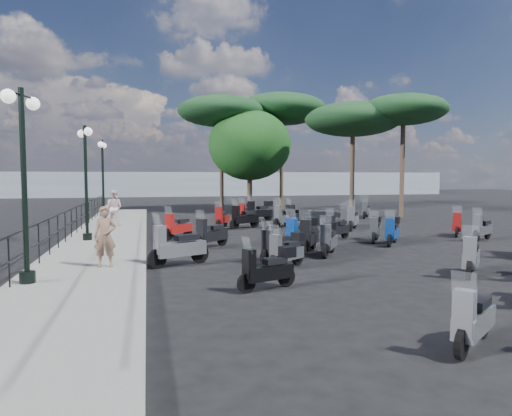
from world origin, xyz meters
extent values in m
plane|color=black|center=(0.00, 0.00, 0.00)|extent=(120.00, 120.00, 0.00)
cube|color=slate|center=(-6.50, 3.00, 0.07)|extent=(3.00, 30.00, 0.15)
cylinder|color=black|center=(-7.80, -4.73, 0.70)|extent=(0.04, 0.04, 1.10)
cylinder|color=black|center=(-7.80, -3.36, 0.70)|extent=(0.04, 0.04, 1.10)
cylinder|color=black|center=(-7.80, -1.99, 0.70)|extent=(0.04, 0.04, 1.10)
cylinder|color=black|center=(-7.80, -0.62, 0.70)|extent=(0.04, 0.04, 1.10)
cylinder|color=black|center=(-7.80, 0.75, 0.70)|extent=(0.04, 0.04, 1.10)
cylinder|color=black|center=(-7.80, 2.12, 0.70)|extent=(0.04, 0.04, 1.10)
cylinder|color=black|center=(-7.80, 3.48, 0.70)|extent=(0.04, 0.04, 1.10)
cylinder|color=black|center=(-7.80, 4.85, 0.70)|extent=(0.04, 0.04, 1.10)
cylinder|color=black|center=(-7.80, 6.22, 0.70)|extent=(0.04, 0.04, 1.10)
cylinder|color=black|center=(-7.80, 7.59, 0.70)|extent=(0.04, 0.04, 1.10)
cylinder|color=black|center=(-7.80, 8.96, 0.70)|extent=(0.04, 0.04, 1.10)
cylinder|color=black|center=(-7.80, 10.33, 0.70)|extent=(0.04, 0.04, 1.10)
cylinder|color=black|center=(-7.80, 11.69, 0.70)|extent=(0.04, 0.04, 1.10)
cylinder|color=black|center=(-7.80, 13.06, 0.70)|extent=(0.04, 0.04, 1.10)
cylinder|color=black|center=(-7.80, 14.43, 0.70)|extent=(0.04, 0.04, 1.10)
cylinder|color=black|center=(-7.80, 15.80, 0.70)|extent=(0.04, 0.04, 1.10)
cube|color=black|center=(-7.80, 2.80, 1.23)|extent=(0.04, 26.00, 0.04)
cube|color=black|center=(-7.80, 2.80, 0.70)|extent=(0.04, 26.00, 0.04)
cylinder|color=black|center=(-7.54, -4.38, 0.28)|extent=(0.34, 0.34, 0.25)
cylinder|color=black|center=(-7.54, -4.38, 2.27)|extent=(0.12, 0.12, 4.24)
cylinder|color=black|center=(-7.54, -4.38, 4.23)|extent=(0.30, 0.93, 0.04)
sphere|color=white|center=(-7.41, -3.92, 4.13)|extent=(0.30, 0.30, 0.30)
sphere|color=white|center=(-7.67, -4.83, 4.13)|extent=(0.30, 0.30, 0.30)
cylinder|color=black|center=(-7.11, 2.50, 0.28)|extent=(0.34, 0.34, 0.25)
cylinder|color=black|center=(-7.11, 2.50, 2.24)|extent=(0.12, 0.12, 4.19)
cylinder|color=black|center=(-7.11, 2.50, 4.18)|extent=(0.38, 0.89, 0.04)
sphere|color=white|center=(-7.28, 2.94, 4.08)|extent=(0.29, 0.29, 0.29)
sphere|color=white|center=(-6.94, 2.06, 4.08)|extent=(0.29, 0.29, 0.29)
cylinder|color=black|center=(-7.06, 8.72, 0.27)|extent=(0.33, 0.33, 0.25)
cylinder|color=black|center=(-7.06, 8.72, 2.22)|extent=(0.11, 0.11, 4.15)
cylinder|color=black|center=(-7.06, 8.72, 4.14)|extent=(0.09, 0.93, 0.04)
sphere|color=white|center=(-7.04, 9.18, 4.04)|extent=(0.29, 0.29, 0.29)
sphere|color=white|center=(-7.09, 8.25, 4.04)|extent=(0.29, 0.29, 0.29)
imported|color=brown|center=(-6.02, -2.88, 0.94)|extent=(0.61, 0.43, 1.57)
imported|color=silver|center=(-6.48, 7.30, 1.00)|extent=(1.01, 0.90, 1.71)
cylinder|color=black|center=(-2.91, -5.80, 0.22)|extent=(0.44, 0.23, 0.43)
cylinder|color=black|center=(-1.90, -5.42, 0.22)|extent=(0.44, 0.23, 0.43)
cube|color=black|center=(-2.36, -5.59, 0.38)|extent=(1.21, 0.69, 0.31)
cube|color=black|center=(-2.22, -5.54, 0.63)|extent=(0.60, 0.44, 0.13)
cube|color=black|center=(-2.84, -5.77, 0.63)|extent=(0.28, 0.32, 0.63)
plane|color=white|center=(-2.89, -5.79, 1.04)|extent=(0.19, 0.35, 0.34)
cube|color=black|center=(-1.88, -5.42, 0.79)|extent=(0.39, 0.38, 0.23)
cylinder|color=black|center=(-1.71, -2.85, 0.22)|extent=(0.41, 0.36, 0.45)
cylinder|color=black|center=(-0.83, -2.14, 0.22)|extent=(0.41, 0.36, 0.45)
cube|color=black|center=(-1.23, -2.47, 0.39)|extent=(1.14, 1.02, 0.32)
cube|color=black|center=(-1.11, -2.37, 0.66)|extent=(0.61, 0.57, 0.13)
cube|color=black|center=(-1.65, -2.80, 0.66)|extent=(0.34, 0.35, 0.66)
plane|color=white|center=(-1.69, -2.84, 1.08)|extent=(0.28, 0.32, 0.35)
cylinder|color=black|center=(-4.71, -2.69, 0.27)|extent=(0.53, 0.32, 0.53)
cylinder|color=black|center=(-3.49, -2.15, 0.27)|extent=(0.53, 0.32, 0.53)
cube|color=gray|center=(-4.05, -2.40, 0.47)|extent=(1.48, 0.93, 0.38)
cube|color=black|center=(-3.88, -2.32, 0.78)|extent=(0.75, 0.57, 0.16)
cube|color=gray|center=(-4.63, -2.65, 0.78)|extent=(0.36, 0.40, 0.78)
plane|color=white|center=(-4.69, -2.68, 1.28)|extent=(0.25, 0.42, 0.41)
cylinder|color=black|center=(-3.22, 0.08, 0.24)|extent=(0.42, 0.41, 0.49)
cylinder|color=black|center=(-2.34, 0.91, 0.24)|extent=(0.42, 0.41, 0.49)
cube|color=black|center=(-2.74, 0.53, 0.43)|extent=(1.20, 1.16, 0.35)
cube|color=black|center=(-2.62, 0.65, 0.71)|extent=(0.65, 0.64, 0.14)
cube|color=black|center=(-3.16, 0.13, 0.71)|extent=(0.37, 0.38, 0.71)
plane|color=white|center=(-3.21, 0.09, 1.17)|extent=(0.32, 0.34, 0.38)
cylinder|color=black|center=(-4.16, 2.74, 0.24)|extent=(0.40, 0.41, 0.48)
cylinder|color=black|center=(-3.33, 3.60, 0.24)|extent=(0.40, 0.41, 0.48)
cube|color=#A01614|center=(-3.71, 3.21, 0.42)|extent=(1.14, 1.16, 0.34)
cube|color=black|center=(-3.59, 3.33, 0.69)|extent=(0.63, 0.63, 0.14)
cube|color=#A01614|center=(-4.10, 2.80, 0.69)|extent=(0.37, 0.36, 0.69)
plane|color=white|center=(-4.14, 2.76, 1.14)|extent=(0.33, 0.32, 0.37)
cylinder|color=black|center=(-1.71, 5.91, 0.24)|extent=(0.30, 0.48, 0.48)
cylinder|color=black|center=(-1.18, 7.00, 0.24)|extent=(0.30, 0.48, 0.48)
cube|color=#A01614|center=(-1.42, 6.50, 0.42)|extent=(0.88, 1.33, 0.34)
cube|color=black|center=(-1.35, 6.66, 0.71)|extent=(0.54, 0.68, 0.14)
cube|color=#A01614|center=(-1.68, 5.98, 0.71)|extent=(0.37, 0.33, 0.71)
plane|color=white|center=(-1.70, 5.93, 1.16)|extent=(0.38, 0.24, 0.38)
cylinder|color=black|center=(-0.81, -9.94, 0.22)|extent=(0.40, 0.33, 0.44)
cylinder|color=black|center=(0.06, -9.30, 0.22)|extent=(0.40, 0.33, 0.44)
cube|color=#A2A7AD|center=(-0.34, -9.59, 0.38)|extent=(1.13, 0.95, 0.31)
cube|color=black|center=(-0.22, -9.50, 0.63)|extent=(0.60, 0.54, 0.13)
cube|color=#A2A7AD|center=(-0.76, -9.90, 0.63)|extent=(0.32, 0.34, 0.63)
plane|color=white|center=(-0.80, -9.93, 1.04)|extent=(0.26, 0.32, 0.34)
cylinder|color=black|center=(-1.73, -3.80, 0.22)|extent=(0.41, 0.34, 0.44)
cylinder|color=black|center=(-0.85, -3.13, 0.22)|extent=(0.41, 0.34, 0.44)
cube|color=#44464A|center=(-1.26, -3.44, 0.39)|extent=(1.14, 0.98, 0.31)
cube|color=black|center=(-1.13, -3.34, 0.65)|extent=(0.61, 0.56, 0.13)
cube|color=#44464A|center=(-1.68, -3.76, 0.65)|extent=(0.33, 0.34, 0.65)
plane|color=white|center=(-1.72, -3.79, 1.06)|extent=(0.27, 0.32, 0.34)
cube|color=black|center=(-0.84, -3.12, 0.81)|extent=(0.43, 0.42, 0.24)
cylinder|color=black|center=(0.28, -2.35, 0.24)|extent=(0.34, 0.45, 0.48)
cylinder|color=black|center=(0.94, -1.36, 0.24)|extent=(0.34, 0.45, 0.48)
cube|color=#44464A|center=(0.64, -1.81, 0.42)|extent=(0.99, 1.26, 0.34)
cube|color=black|center=(0.73, -1.67, 0.69)|extent=(0.57, 0.66, 0.14)
cube|color=#44464A|center=(0.33, -2.29, 0.69)|extent=(0.37, 0.35, 0.69)
plane|color=white|center=(0.30, -2.34, 1.14)|extent=(0.36, 0.27, 0.37)
cube|color=black|center=(0.95, -1.34, 0.87)|extent=(0.45, 0.46, 0.26)
cylinder|color=black|center=(-0.39, -1.03, 0.26)|extent=(0.46, 0.41, 0.51)
cylinder|color=black|center=(0.60, -0.21, 0.26)|extent=(0.46, 0.41, 0.51)
cube|color=navy|center=(0.14, -0.59, 0.45)|extent=(1.30, 1.17, 0.36)
cube|color=black|center=(0.28, -0.47, 0.75)|extent=(0.70, 0.66, 0.15)
cube|color=navy|center=(-0.33, -0.97, 0.75)|extent=(0.39, 0.40, 0.75)
plane|color=white|center=(-0.38, -1.01, 1.23)|extent=(0.32, 0.37, 0.40)
cube|color=black|center=(0.61, -0.20, 0.94)|extent=(0.50, 0.50, 0.28)
cylinder|color=black|center=(-0.97, 5.76, 0.26)|extent=(0.50, 0.34, 0.51)
cylinder|color=black|center=(0.15, 6.39, 0.26)|extent=(0.50, 0.34, 0.51)
cube|color=black|center=(-0.36, 6.10, 0.45)|extent=(1.39, 0.99, 0.36)
cube|color=black|center=(-0.21, 6.19, 0.75)|extent=(0.71, 0.59, 0.15)
cube|color=black|center=(-0.89, 5.80, 0.75)|extent=(0.36, 0.39, 0.75)
plane|color=white|center=(-0.95, 5.77, 1.23)|extent=(0.27, 0.39, 0.40)
cylinder|color=black|center=(0.08, 9.15, 0.23)|extent=(0.35, 0.43, 0.46)
cylinder|color=black|center=(0.75, 10.08, 0.23)|extent=(0.35, 0.43, 0.46)
cube|color=#A01614|center=(0.44, 9.65, 0.40)|extent=(1.00, 1.21, 0.33)
cube|color=black|center=(0.54, 9.79, 0.67)|extent=(0.57, 0.64, 0.13)
cube|color=#A01614|center=(0.12, 9.21, 0.67)|extent=(0.36, 0.34, 0.67)
plane|color=white|center=(0.09, 9.16, 1.11)|extent=(0.34, 0.28, 0.36)
cube|color=black|center=(0.77, 10.10, 0.85)|extent=(0.44, 0.45, 0.25)
cylinder|color=black|center=(2.58, -5.82, 0.24)|extent=(0.39, 0.42, 0.47)
cylinder|color=black|center=(3.39, -4.95, 0.24)|extent=(0.39, 0.42, 0.47)
cube|color=gray|center=(3.02, -5.35, 0.42)|extent=(1.12, 1.17, 0.34)
cube|color=black|center=(3.13, -5.23, 0.69)|extent=(0.62, 0.64, 0.14)
cube|color=gray|center=(2.64, -5.76, 0.69)|extent=(0.37, 0.36, 0.69)
plane|color=white|center=(2.60, -5.81, 1.14)|extent=(0.33, 0.31, 0.37)
cylinder|color=black|center=(-0.09, -1.59, 0.26)|extent=(0.37, 0.49, 0.51)
cylinder|color=black|center=(0.60, -0.51, 0.26)|extent=(0.37, 0.49, 0.51)
cube|color=black|center=(0.29, -1.00, 0.45)|extent=(1.06, 1.36, 0.36)
cube|color=black|center=(0.38, -0.85, 0.75)|extent=(0.62, 0.71, 0.15)
cube|color=black|center=(-0.05, -1.52, 0.75)|extent=(0.40, 0.37, 0.75)
plane|color=white|center=(-0.08, -1.57, 1.23)|extent=(0.39, 0.29, 0.40)
cube|color=black|center=(0.62, -0.49, 0.94)|extent=(0.48, 0.49, 0.28)
cylinder|color=black|center=(1.83, 1.03, 0.23)|extent=(0.43, 0.34, 0.46)
cylinder|color=black|center=(2.77, 1.68, 0.23)|extent=(0.43, 0.34, 0.46)
cube|color=black|center=(2.34, 1.38, 0.40)|extent=(1.20, 0.97, 0.32)
cube|color=black|center=(2.47, 1.48, 0.66)|extent=(0.63, 0.56, 0.13)
cube|color=black|center=(1.89, 1.08, 0.66)|extent=(0.33, 0.35, 0.66)
plane|color=white|center=(1.85, 1.04, 1.09)|extent=(0.27, 0.34, 0.35)
cylinder|color=black|center=(1.06, 5.59, 0.25)|extent=(0.44, 0.42, 0.51)
cylinder|color=black|center=(1.99, 6.46, 0.25)|extent=(0.44, 0.42, 0.51)
cube|color=#44464A|center=(1.56, 6.06, 0.44)|extent=(1.25, 1.20, 0.36)
cube|color=black|center=(1.70, 6.18, 0.74)|extent=(0.68, 0.66, 0.15)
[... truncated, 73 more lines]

